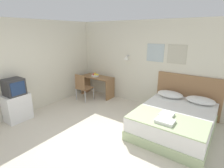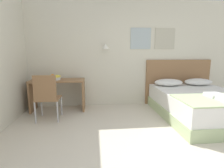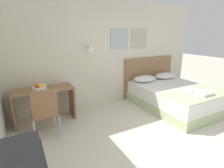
# 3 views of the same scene
# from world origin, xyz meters

# --- Properties ---
(ground_plane) EXTENTS (24.00, 24.00, 0.00)m
(ground_plane) POSITION_xyz_m (0.00, 0.00, 0.00)
(ground_plane) COLOR beige
(wall_back) EXTENTS (5.69, 0.31, 2.65)m
(wall_back) POSITION_xyz_m (0.01, 2.72, 1.33)
(wall_back) COLOR beige
(wall_back) RESTS_ON ground_plane
(wall_left) EXTENTS (0.06, 5.69, 2.65)m
(wall_left) POSITION_xyz_m (-2.48, -0.16, 1.32)
(wall_left) COLOR beige
(wall_left) RESTS_ON ground_plane
(bed) EXTENTS (1.62, 2.10, 0.54)m
(bed) POSITION_xyz_m (1.39, 1.58, 0.27)
(bed) COLOR #B2C693
(bed) RESTS_ON ground_plane
(headboard) EXTENTS (1.74, 0.06, 1.17)m
(headboard) POSITION_xyz_m (1.39, 2.66, 0.58)
(headboard) COLOR #8E6642
(headboard) RESTS_ON ground_plane
(pillow_left) EXTENTS (0.70, 0.46, 0.16)m
(pillow_left) POSITION_xyz_m (1.00, 2.35, 0.63)
(pillow_left) COLOR white
(pillow_left) RESTS_ON bed
(pillow_right) EXTENTS (0.70, 0.46, 0.16)m
(pillow_right) POSITION_xyz_m (1.78, 2.35, 0.63)
(pillow_right) COLOR white
(pillow_right) RESTS_ON bed
(throw_blanket) EXTENTS (1.57, 0.84, 0.02)m
(throw_blanket) POSITION_xyz_m (1.39, 0.97, 0.56)
(throw_blanket) COLOR #B2C693
(throw_blanket) RESTS_ON bed
(folded_towel_near_foot) EXTENTS (0.28, 0.28, 0.06)m
(folded_towel_near_foot) POSITION_xyz_m (1.33, 1.11, 0.60)
(folded_towel_near_foot) COLOR white
(folded_towel_near_foot) RESTS_ON throw_blanket
(folded_towel_mid_bed) EXTENTS (0.36, 0.27, 0.06)m
(folded_towel_mid_bed) POSITION_xyz_m (1.40, 0.82, 0.60)
(folded_towel_mid_bed) COLOR white
(folded_towel_mid_bed) RESTS_ON throw_blanket
(desk) EXTENTS (1.22, 0.52, 0.73)m
(desk) POSITION_xyz_m (-1.68, 2.37, 0.52)
(desk) COLOR #8E6642
(desk) RESTS_ON ground_plane
(desk_chair) EXTENTS (0.46, 0.46, 0.94)m
(desk_chair) POSITION_xyz_m (-1.76, 1.68, 0.54)
(desk_chair) COLOR #8E6642
(desk_chair) RESTS_ON ground_plane
(fruit_bowl) EXTENTS (0.30, 0.28, 0.13)m
(fruit_bowl) POSITION_xyz_m (-1.75, 2.34, 0.78)
(fruit_bowl) COLOR silver
(fruit_bowl) RESTS_ON desk
(tv_stand) EXTENTS (0.43, 0.62, 0.72)m
(tv_stand) POSITION_xyz_m (-2.21, -0.32, 0.36)
(tv_stand) COLOR white
(tv_stand) RESTS_ON ground_plane
(television) EXTENTS (0.42, 0.45, 0.43)m
(television) POSITION_xyz_m (-2.21, -0.32, 0.93)
(television) COLOR #2D2D30
(television) RESTS_ON tv_stand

